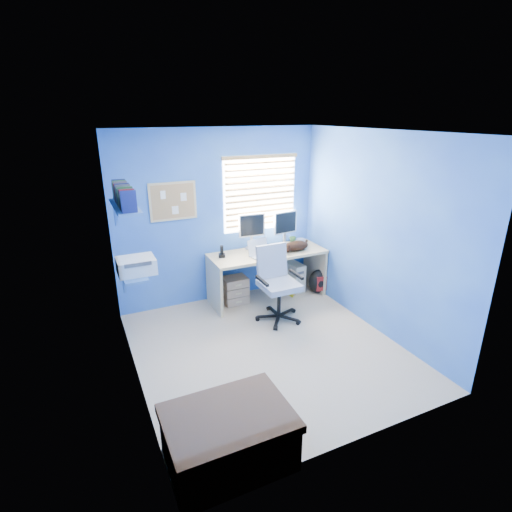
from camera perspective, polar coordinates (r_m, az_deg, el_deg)
name	(u,v)px	position (r m, az deg, el deg)	size (l,w,h in m)	color
floor	(267,348)	(4.93, 1.64, -13.07)	(3.00, 3.20, 0.00)	tan
ceiling	(270,132)	(4.14, 2.00, 17.34)	(3.00, 3.20, 0.00)	white
wall_back	(219,218)	(5.79, -5.33, 5.49)	(3.00, 0.01, 2.50)	blue
wall_front	(363,314)	(3.15, 15.07, -7.94)	(3.00, 0.01, 2.50)	blue
wall_left	(127,272)	(3.98, -17.91, -2.25)	(0.01, 3.20, 2.50)	blue
wall_right	(376,234)	(5.20, 16.77, 3.03)	(0.01, 3.20, 2.50)	blue
desk	(267,275)	(6.00, 1.62, -2.78)	(1.72, 0.65, 0.74)	tan
laptop	(262,249)	(5.65, 0.93, 0.97)	(0.33, 0.26, 0.22)	silver
monitor_left	(251,231)	(5.94, -0.67, 3.53)	(0.40, 0.12, 0.54)	silver
monitor_right	(285,229)	(6.10, 4.12, 3.94)	(0.40, 0.12, 0.54)	silver
phone	(222,251)	(5.67, -4.92, 0.70)	(0.09, 0.11, 0.17)	black
mug	(293,240)	(6.29, 5.25, 2.28)	(0.10, 0.09, 0.10)	#2B5B2F
cd_spindle	(300,241)	(6.31, 6.37, 2.16)	(0.13, 0.13, 0.07)	silver
cat	(296,246)	(5.94, 5.72, 1.44)	(0.40, 0.21, 0.14)	black
tower_pc	(293,276)	(6.38, 5.26, -2.84)	(0.19, 0.44, 0.45)	beige
drawer_boxes	(235,290)	(5.93, -3.00, -4.85)	(0.35, 0.28, 0.41)	tan
yellow_book	(291,288)	(6.20, 5.03, -4.59)	(0.03, 0.17, 0.24)	yellow
backpack	(318,281)	(6.32, 8.91, -3.58)	(0.33, 0.25, 0.38)	black
bed_corner	(229,438)	(3.51, -3.93, -24.46)	(0.96, 0.68, 0.46)	#483223
office_chair	(277,293)	(5.43, 3.06, -5.28)	(0.59, 0.59, 1.01)	black
window_blinds	(261,194)	(5.94, 0.65, 8.90)	(1.15, 0.05, 1.10)	white
corkboard	(173,201)	(5.53, -11.76, 7.66)	(0.64, 0.02, 0.52)	tan
wall_shelves	(129,232)	(4.64, -17.64, 3.33)	(0.42, 0.90, 1.05)	#3F6FB5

